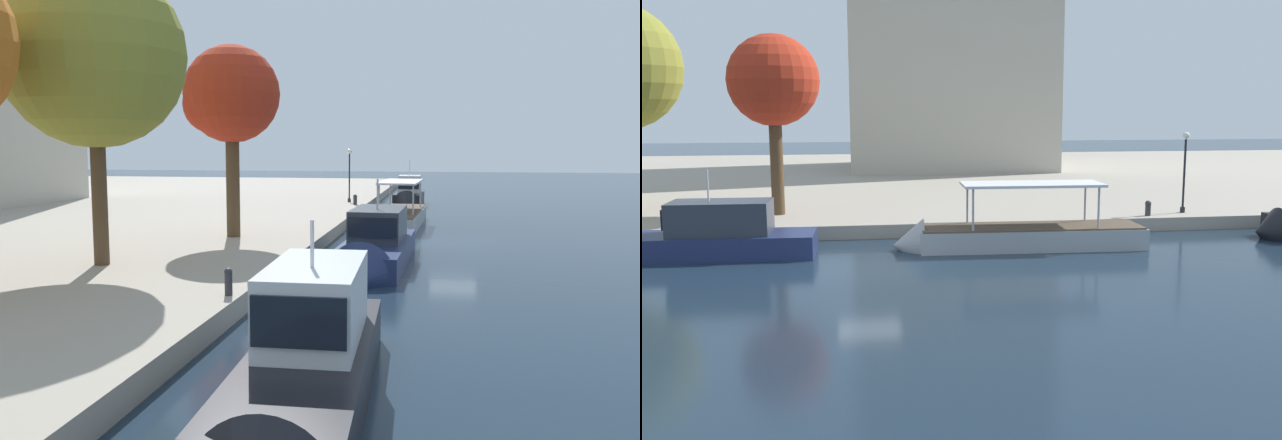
% 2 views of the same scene
% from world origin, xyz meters
% --- Properties ---
extents(ground_plane, '(220.00, 220.00, 0.00)m').
position_xyz_m(ground_plane, '(0.00, 0.00, 0.00)').
color(ground_plane, '#192838').
extents(dock_promenade, '(120.00, 55.00, 0.70)m').
position_xyz_m(dock_promenade, '(0.00, 34.12, 0.35)').
color(dock_promenade, '#A39989').
rests_on(dock_promenade, ground_plane).
extents(motor_yacht_1, '(10.37, 3.08, 4.80)m').
position_xyz_m(motor_yacht_1, '(-7.46, 3.56, 0.66)').
color(motor_yacht_1, navy).
rests_on(motor_yacht_1, ground_plane).
extents(tour_boat_2, '(11.57, 3.14, 3.96)m').
position_xyz_m(tour_boat_2, '(6.61, 3.40, 0.37)').
color(tour_boat_2, '#9EA3A8').
rests_on(tour_boat_2, ground_plane).
extents(mooring_bollard_1, '(0.33, 0.33, 0.82)m').
position_xyz_m(mooring_bollard_1, '(14.94, 7.43, 1.13)').
color(mooring_bollard_1, '#2D2D33').
rests_on(mooring_bollard_1, dock_promenade).
extents(lamp_post, '(0.40, 0.40, 4.39)m').
position_xyz_m(lamp_post, '(17.30, 8.25, 3.40)').
color(lamp_post, black).
rests_on(lamp_post, dock_promenade).
extents(tree_2, '(4.80, 4.80, 9.51)m').
position_xyz_m(tree_2, '(-4.55, 11.24, 7.67)').
color(tree_2, '#4C3823').
rests_on(tree_2, dock_promenade).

